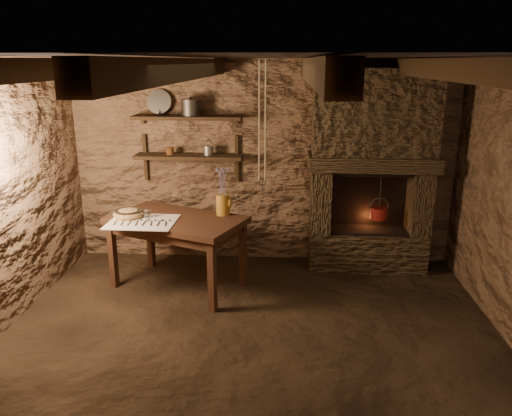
# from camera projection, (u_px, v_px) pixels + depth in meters

# --- Properties ---
(floor) EXTENTS (4.50, 4.50, 0.00)m
(floor) POSITION_uv_depth(u_px,v_px,m) (250.00, 343.00, 4.36)
(floor) COLOR black
(floor) RESTS_ON ground
(back_wall) EXTENTS (4.50, 0.04, 2.40)m
(back_wall) POSITION_uv_depth(u_px,v_px,m) (262.00, 163.00, 5.93)
(back_wall) COLOR brown
(back_wall) RESTS_ON floor
(front_wall) EXTENTS (4.50, 0.04, 2.40)m
(front_wall) POSITION_uv_depth(u_px,v_px,m) (213.00, 350.00, 2.10)
(front_wall) COLOR brown
(front_wall) RESTS_ON floor
(ceiling) EXTENTS (4.50, 4.00, 0.04)m
(ceiling) POSITION_uv_depth(u_px,v_px,m) (249.00, 57.00, 3.68)
(ceiling) COLOR black
(ceiling) RESTS_ON back_wall
(beam_far_left) EXTENTS (0.14, 3.95, 0.16)m
(beam_far_left) POSITION_uv_depth(u_px,v_px,m) (52.00, 69.00, 3.80)
(beam_far_left) COLOR black
(beam_far_left) RESTS_ON ceiling
(beam_mid_left) EXTENTS (0.14, 3.95, 0.16)m
(beam_mid_left) POSITION_uv_depth(u_px,v_px,m) (182.00, 69.00, 3.73)
(beam_mid_left) COLOR black
(beam_mid_left) RESTS_ON ceiling
(beam_mid_right) EXTENTS (0.14, 3.95, 0.16)m
(beam_mid_right) POSITION_uv_depth(u_px,v_px,m) (316.00, 69.00, 3.67)
(beam_mid_right) COLOR black
(beam_mid_right) RESTS_ON ceiling
(beam_far_right) EXTENTS (0.14, 3.95, 0.16)m
(beam_far_right) POSITION_uv_depth(u_px,v_px,m) (455.00, 69.00, 3.61)
(beam_far_right) COLOR black
(beam_far_right) RESTS_ON ceiling
(shelf_lower) EXTENTS (1.25, 0.30, 0.04)m
(shelf_lower) POSITION_uv_depth(u_px,v_px,m) (189.00, 156.00, 5.80)
(shelf_lower) COLOR black
(shelf_lower) RESTS_ON back_wall
(shelf_upper) EXTENTS (1.25, 0.30, 0.04)m
(shelf_upper) POSITION_uv_depth(u_px,v_px,m) (187.00, 117.00, 5.67)
(shelf_upper) COLOR black
(shelf_upper) RESTS_ON back_wall
(hearth) EXTENTS (1.43, 0.51, 2.30)m
(hearth) POSITION_uv_depth(u_px,v_px,m) (372.00, 166.00, 5.63)
(hearth) COLOR #322519
(hearth) RESTS_ON floor
(work_table) EXTENTS (1.57, 1.25, 0.79)m
(work_table) POSITION_uv_depth(u_px,v_px,m) (178.00, 250.00, 5.35)
(work_table) COLOR #371E13
(work_table) RESTS_ON floor
(linen_cloth) EXTENTS (0.69, 0.56, 0.01)m
(linen_cloth) POSITION_uv_depth(u_px,v_px,m) (142.00, 222.00, 5.09)
(linen_cloth) COLOR white
(linen_cloth) RESTS_ON work_table
(pewter_cutlery_row) EXTENTS (0.57, 0.23, 0.01)m
(pewter_cutlery_row) POSITION_uv_depth(u_px,v_px,m) (142.00, 222.00, 5.07)
(pewter_cutlery_row) COLOR #9B968D
(pewter_cutlery_row) RESTS_ON linen_cloth
(drinking_glasses) EXTENTS (0.22, 0.07, 0.09)m
(drinking_glasses) POSITION_uv_depth(u_px,v_px,m) (148.00, 214.00, 5.20)
(drinking_glasses) COLOR white
(drinking_glasses) RESTS_ON linen_cloth
(stoneware_jug) EXTENTS (0.18, 0.18, 0.51)m
(stoneware_jug) POSITION_uv_depth(u_px,v_px,m) (223.00, 195.00, 5.29)
(stoneware_jug) COLOR #A97520
(stoneware_jug) RESTS_ON work_table
(wooden_bowl) EXTENTS (0.40, 0.40, 0.11)m
(wooden_bowl) POSITION_uv_depth(u_px,v_px,m) (128.00, 214.00, 5.24)
(wooden_bowl) COLOR #9D7744
(wooden_bowl) RESTS_ON work_table
(iron_stockpot) EXTENTS (0.26, 0.26, 0.16)m
(iron_stockpot) POSITION_uv_depth(u_px,v_px,m) (191.00, 108.00, 5.64)
(iron_stockpot) COLOR #2D2A28
(iron_stockpot) RESTS_ON shelf_upper
(tin_pan) EXTENTS (0.29, 0.14, 0.28)m
(tin_pan) POSITION_uv_depth(u_px,v_px,m) (159.00, 102.00, 5.74)
(tin_pan) COLOR #9C9D97
(tin_pan) RESTS_ON shelf_upper
(small_kettle) EXTENTS (0.18, 0.16, 0.17)m
(small_kettle) POSITION_uv_depth(u_px,v_px,m) (208.00, 150.00, 5.77)
(small_kettle) COLOR #9C9D97
(small_kettle) RESTS_ON shelf_lower
(rusty_tin) EXTENTS (0.09, 0.09, 0.09)m
(rusty_tin) POSITION_uv_depth(u_px,v_px,m) (170.00, 151.00, 5.80)
(rusty_tin) COLOR #522810
(rusty_tin) RESTS_ON shelf_lower
(red_pot) EXTENTS (0.21, 0.20, 0.54)m
(red_pot) POSITION_uv_depth(u_px,v_px,m) (379.00, 212.00, 5.72)
(red_pot) COLOR maroon
(red_pot) RESTS_ON hearth
(hanging_ropes) EXTENTS (0.08, 0.08, 1.20)m
(hanging_ropes) POSITION_uv_depth(u_px,v_px,m) (262.00, 122.00, 4.85)
(hanging_ropes) COLOR tan
(hanging_ropes) RESTS_ON ceiling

